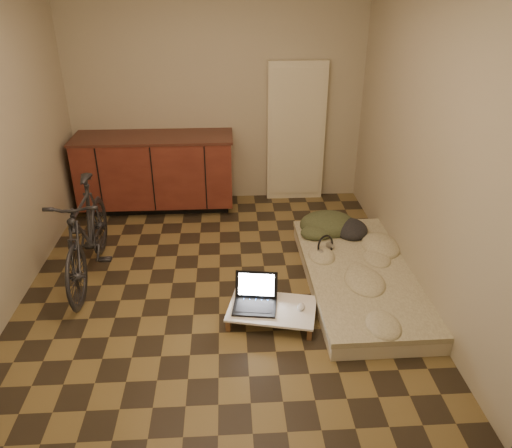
{
  "coord_description": "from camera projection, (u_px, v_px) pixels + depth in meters",
  "views": [
    {
      "loc": [
        0.11,
        -3.95,
        2.6
      ],
      "look_at": [
        0.35,
        0.09,
        0.55
      ],
      "focal_mm": 35.0,
      "sensor_mm": 36.0,
      "label": 1
    }
  ],
  "objects": [
    {
      "name": "room_shell",
      "position": [
        214.0,
        149.0,
        4.1
      ],
      "size": [
        3.5,
        4.0,
        2.6
      ],
      "color": "brown",
      "rests_on": "ground"
    },
    {
      "name": "cabinets",
      "position": [
        156.0,
        172.0,
        5.95
      ],
      "size": [
        1.84,
        0.62,
        0.91
      ],
      "color": "black",
      "rests_on": "ground"
    },
    {
      "name": "appliance_panel",
      "position": [
        296.0,
        133.0,
        6.08
      ],
      "size": [
        0.7,
        0.1,
        1.7
      ],
      "primitive_type": "cube",
      "color": "beige",
      "rests_on": "ground"
    },
    {
      "name": "bicycle",
      "position": [
        86.0,
        229.0,
        4.53
      ],
      "size": [
        0.5,
        1.6,
        1.03
      ],
      "primitive_type": "imported",
      "rotation": [
        0.0,
        0.0,
        0.02
      ],
      "color": "black",
      "rests_on": "ground"
    },
    {
      "name": "futon",
      "position": [
        360.0,
        277.0,
        4.6
      ],
      "size": [
        0.99,
        2.03,
        0.17
      ],
      "rotation": [
        0.0,
        0.0,
        0.01
      ],
      "color": "beige",
      "rests_on": "ground"
    },
    {
      "name": "clothing_pile",
      "position": [
        334.0,
        219.0,
        5.19
      ],
      "size": [
        0.63,
        0.52,
        0.25
      ],
      "primitive_type": null,
      "rotation": [
        0.0,
        0.0,
        0.01
      ],
      "color": "#363E24",
      "rests_on": "futon"
    },
    {
      "name": "headphones",
      "position": [
        325.0,
        245.0,
        4.79
      ],
      "size": [
        0.32,
        0.32,
        0.16
      ],
      "primitive_type": null,
      "rotation": [
        0.0,
        0.0,
        0.67
      ],
      "color": "black",
      "rests_on": "futon"
    },
    {
      "name": "lap_desk",
      "position": [
        272.0,
        309.0,
        4.13
      ],
      "size": [
        0.8,
        0.61,
        0.12
      ],
      "rotation": [
        0.0,
        0.0,
        -0.23
      ],
      "color": "brown",
      "rests_on": "ground"
    },
    {
      "name": "laptop",
      "position": [
        255.0,
        299.0,
        4.14
      ],
      "size": [
        0.4,
        0.37,
        0.24
      ],
      "rotation": [
        0.0,
        0.0,
        -0.15
      ],
      "color": "black",
      "rests_on": "lap_desk"
    },
    {
      "name": "mouse",
      "position": [
        301.0,
        307.0,
        4.1
      ],
      "size": [
        0.09,
        0.12,
        0.04
      ],
      "primitive_type": "ellipsoid",
      "rotation": [
        0.0,
        0.0,
        -0.32
      ],
      "color": "white",
      "rests_on": "lap_desk"
    }
  ]
}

